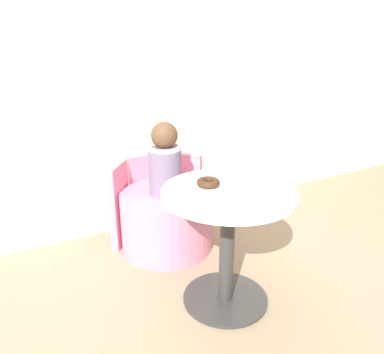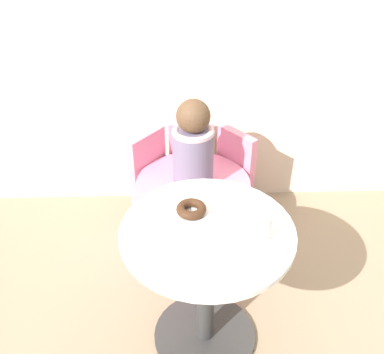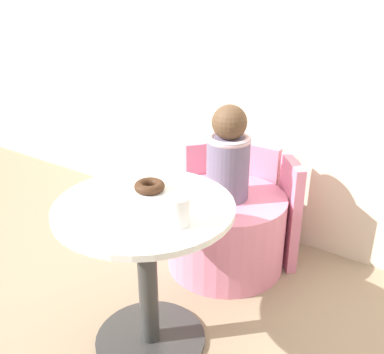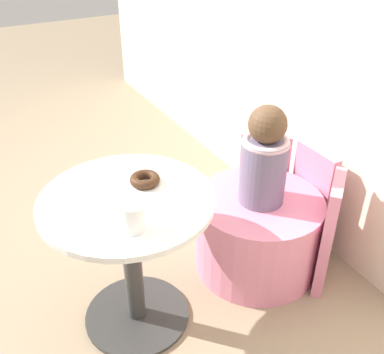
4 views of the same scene
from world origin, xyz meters
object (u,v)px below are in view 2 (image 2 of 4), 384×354
tub_chair (193,211)px  child_figure (193,146)px  cup (259,226)px  round_table (206,267)px  donut (191,209)px

tub_chair → child_figure: 0.43m
child_figure → cup: size_ratio=4.64×
child_figure → cup: child_figure is taller
round_table → child_figure: child_figure is taller
tub_chair → cup: 0.92m
donut → child_figure: bearing=87.2°
round_table → cup: size_ratio=6.58×
child_figure → donut: child_figure is taller
donut → cup: cup is taller
round_table → cup: (0.19, -0.05, 0.26)m
tub_chair → cup: size_ratio=5.99×
round_table → cup: cup is taller
round_table → tub_chair: round_table is taller
child_figure → cup: (0.22, -0.73, 0.08)m
round_table → child_figure: bearing=92.6°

